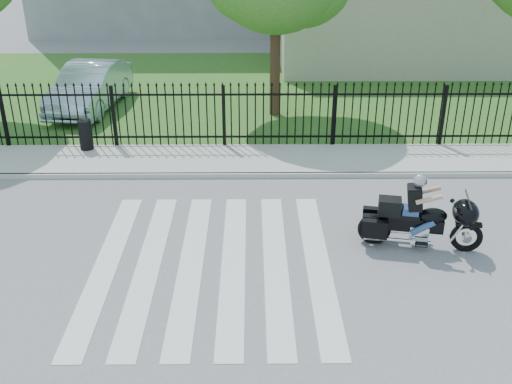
{
  "coord_description": "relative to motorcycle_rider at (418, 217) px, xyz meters",
  "views": [
    {
      "loc": [
        0.75,
        -9.63,
        6.11
      ],
      "look_at": [
        0.84,
        1.07,
        1.0
      ],
      "focal_mm": 42.0,
      "sensor_mm": 36.0,
      "label": 1
    }
  ],
  "objects": [
    {
      "name": "building_low",
      "position": [
        3.01,
        15.36,
        1.1
      ],
      "size": [
        10.0,
        6.0,
        3.5
      ],
      "primitive_type": "cube",
      "color": "beige",
      "rests_on": "ground"
    },
    {
      "name": "litter_bin",
      "position": [
        -7.74,
        5.06,
        -0.13
      ],
      "size": [
        0.4,
        0.4,
        0.81
      ],
      "primitive_type": "cylinder",
      "rotation": [
        0.0,
        0.0,
        0.11
      ],
      "color": "black",
      "rests_on": "sidewalk"
    },
    {
      "name": "grass_strip",
      "position": [
        -3.99,
        11.36,
        -0.64
      ],
      "size": [
        40.0,
        12.0,
        0.02
      ],
      "primitive_type": "cube",
      "color": "#2D5E20",
      "rests_on": "ground"
    },
    {
      "name": "ground",
      "position": [
        -3.99,
        -0.64,
        -0.65
      ],
      "size": [
        120.0,
        120.0,
        0.0
      ],
      "primitive_type": "plane",
      "color": "slate",
      "rests_on": "ground"
    },
    {
      "name": "parked_car",
      "position": [
        -8.55,
        9.01,
        0.11
      ],
      "size": [
        2.05,
        4.63,
        1.48
      ],
      "primitive_type": "imported",
      "rotation": [
        0.0,
        0.0,
        -0.11
      ],
      "color": "#A6BFD1",
      "rests_on": "grass_strip"
    },
    {
      "name": "curb",
      "position": [
        -3.99,
        3.36,
        -0.59
      ],
      "size": [
        40.0,
        0.12,
        0.12
      ],
      "primitive_type": "cube",
      "color": "#ADAAA3",
      "rests_on": "ground"
    },
    {
      "name": "motorcycle_rider",
      "position": [
        0.0,
        0.0,
        0.0
      ],
      "size": [
        2.39,
        1.08,
        1.59
      ],
      "rotation": [
        0.0,
        0.0,
        -0.19
      ],
      "color": "black",
      "rests_on": "ground"
    },
    {
      "name": "iron_fence",
      "position": [
        -3.99,
        5.36,
        0.25
      ],
      "size": [
        26.0,
        0.04,
        1.8
      ],
      "color": "black",
      "rests_on": "ground"
    },
    {
      "name": "crosswalk",
      "position": [
        -3.99,
        -0.64,
        -0.65
      ],
      "size": [
        5.0,
        5.5,
        0.01
      ],
      "primitive_type": null,
      "color": "silver",
      "rests_on": "ground"
    },
    {
      "name": "sidewalk",
      "position": [
        -3.99,
        4.36,
        -0.59
      ],
      "size": [
        40.0,
        2.0,
        0.12
      ],
      "primitive_type": "cube",
      "color": "#ADAAA3",
      "rests_on": "ground"
    }
  ]
}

